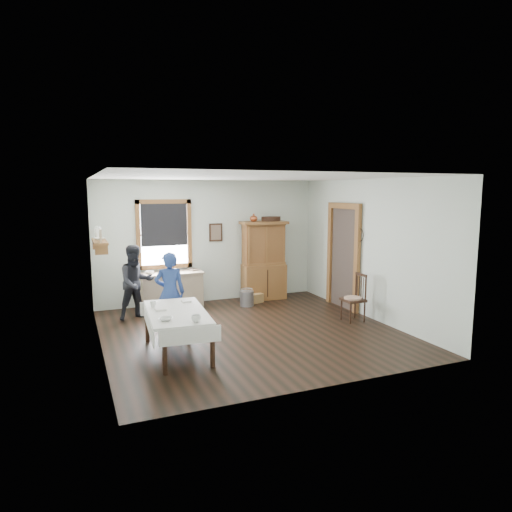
% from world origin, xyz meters
% --- Properties ---
extents(room, '(5.01, 5.01, 2.70)m').
position_xyz_m(room, '(0.00, 0.00, 1.35)').
color(room, black).
rests_on(room, ground).
extents(window, '(1.18, 0.07, 1.48)m').
position_xyz_m(window, '(-1.00, 2.46, 1.62)').
color(window, white).
rests_on(window, room).
extents(doorway, '(0.09, 1.14, 2.22)m').
position_xyz_m(doorway, '(2.46, 0.85, 1.16)').
color(doorway, '#443830').
rests_on(doorway, room).
extents(wall_shelf, '(0.24, 1.00, 0.44)m').
position_xyz_m(wall_shelf, '(-2.37, 1.54, 1.57)').
color(wall_shelf, brown).
rests_on(wall_shelf, room).
extents(framed_picture, '(0.30, 0.04, 0.40)m').
position_xyz_m(framed_picture, '(0.15, 2.46, 1.55)').
color(framed_picture, '#361F13').
rests_on(framed_picture, room).
extents(rug_beater, '(0.01, 0.27, 0.27)m').
position_xyz_m(rug_beater, '(2.45, 0.30, 1.72)').
color(rug_beater, black).
rests_on(rug_beater, room).
extents(work_counter, '(1.34, 0.54, 0.76)m').
position_xyz_m(work_counter, '(-0.93, 2.20, 0.38)').
color(work_counter, tan).
rests_on(work_counter, room).
extents(china_hutch, '(1.07, 0.55, 1.78)m').
position_xyz_m(china_hutch, '(1.20, 2.20, 0.89)').
color(china_hutch, brown).
rests_on(china_hutch, room).
extents(dining_table, '(1.01, 1.74, 0.67)m').
position_xyz_m(dining_table, '(-1.44, -0.60, 0.34)').
color(dining_table, white).
rests_on(dining_table, room).
extents(spindle_chair, '(0.43, 0.43, 0.92)m').
position_xyz_m(spindle_chair, '(2.06, -0.12, 0.46)').
color(spindle_chair, '#361F13').
rests_on(spindle_chair, room).
extents(pail, '(0.32, 0.32, 0.32)m').
position_xyz_m(pail, '(0.60, 1.73, 0.16)').
color(pail, gray).
rests_on(pail, room).
extents(wicker_basket, '(0.40, 0.34, 0.20)m').
position_xyz_m(wicker_basket, '(0.87, 1.93, 0.10)').
color(wicker_basket, tan).
rests_on(wicker_basket, room).
extents(woman_blue, '(0.54, 0.41, 1.32)m').
position_xyz_m(woman_blue, '(-1.31, 0.50, 0.66)').
color(woman_blue, navy).
rests_on(woman_blue, room).
extents(figure_dark, '(0.75, 0.64, 1.34)m').
position_xyz_m(figure_dark, '(-1.74, 1.59, 0.67)').
color(figure_dark, black).
rests_on(figure_dark, room).
extents(table_cup_a, '(0.15, 0.15, 0.10)m').
position_xyz_m(table_cup_a, '(-1.32, -1.28, 0.72)').
color(table_cup_a, silver).
rests_on(table_cup_a, dining_table).
extents(table_cup_b, '(0.11, 0.11, 0.09)m').
position_xyz_m(table_cup_b, '(-1.73, -0.25, 0.72)').
color(table_cup_b, silver).
rests_on(table_cup_b, dining_table).
extents(table_bowl, '(0.26, 0.26, 0.05)m').
position_xyz_m(table_bowl, '(-1.70, -1.05, 0.70)').
color(table_bowl, silver).
rests_on(table_bowl, dining_table).
extents(counter_book, '(0.20, 0.24, 0.02)m').
position_xyz_m(counter_book, '(-0.51, 2.29, 0.77)').
color(counter_book, brown).
rests_on(counter_book, work_counter).
extents(counter_bowl, '(0.23, 0.23, 0.06)m').
position_xyz_m(counter_bowl, '(-1.37, 2.25, 0.79)').
color(counter_bowl, silver).
rests_on(counter_bowl, work_counter).
extents(shelf_bowl, '(0.22, 0.22, 0.05)m').
position_xyz_m(shelf_bowl, '(-2.37, 1.55, 1.60)').
color(shelf_bowl, silver).
rests_on(shelf_bowl, wall_shelf).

